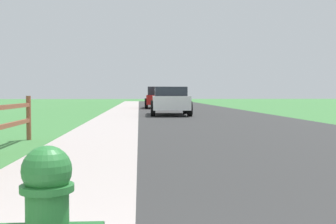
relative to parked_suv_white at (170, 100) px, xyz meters
name	(u,v)px	position (x,y,z in m)	size (l,w,h in m)	color
ground_plane	(139,112)	(-1.64, 3.97, -0.76)	(120.00, 120.00, 0.00)	#407F3F
road_asphalt	(192,110)	(1.86, 5.97, -0.76)	(7.00, 66.00, 0.01)	#303030
curb_concrete	(92,111)	(-4.64, 5.97, -0.76)	(6.00, 66.00, 0.01)	#B2A6A1
grass_verge	(69,111)	(-6.14, 5.97, -0.75)	(5.00, 66.00, 0.00)	#407F3F
parked_suv_white	(170,100)	(0.00, 0.00, 0.00)	(2.10, 4.49, 1.44)	white
parked_car_red	(158,98)	(-0.13, 10.41, 0.04)	(2.10, 4.75, 1.61)	maroon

